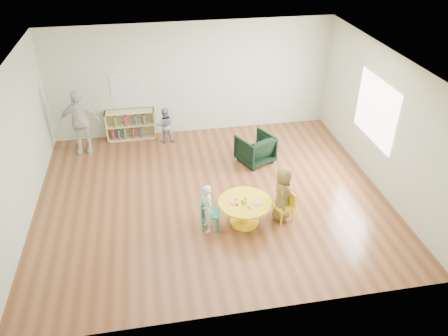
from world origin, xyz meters
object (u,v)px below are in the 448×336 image
object	(u,v)px
activity_table	(245,208)
armchair	(255,149)
kid_chair_right	(286,205)
child_left	(206,209)
adult_caretaker	(79,122)
kid_chair_left	(208,212)
toddler	(165,125)
child_right	(283,194)
bookshelf	(130,125)

from	to	relation	value
activity_table	armchair	size ratio (longest dim) A/B	1.34
kid_chair_right	child_left	bearing A→B (deg)	73.57
kid_chair_right	adult_caretaker	world-z (taller)	adult_caretaker
kid_chair_left	adult_caretaker	size ratio (longest dim) A/B	0.40
armchair	child_left	xyz separation A→B (m)	(-1.44, -2.20, 0.14)
kid_chair_right	toddler	distance (m)	4.04
activity_table	child_right	world-z (taller)	child_right
kid_chair_left	child_left	xyz separation A→B (m)	(-0.04, -0.07, 0.14)
armchair	toddler	xyz separation A→B (m)	(-1.96, 1.34, 0.12)
armchair	bookshelf	bearing A→B (deg)	-55.98
activity_table	kid_chair_right	size ratio (longest dim) A/B	1.63
activity_table	bookshelf	distance (m)	4.36
activity_table	child_right	distance (m)	0.75
armchair	child_left	world-z (taller)	child_left
child_right	kid_chair_right	bearing A→B (deg)	-111.13
toddler	armchair	bearing A→B (deg)	149.14
child_left	child_right	xyz separation A→B (m)	(1.45, 0.10, 0.08)
toddler	adult_caretaker	world-z (taller)	adult_caretaker
kid_chair_left	adult_caretaker	world-z (taller)	adult_caretaker
child_right	adult_caretaker	xyz separation A→B (m)	(-3.93, 3.30, 0.22)
toddler	child_right	bearing A→B (deg)	123.17
kid_chair_left	child_right	distance (m)	1.43
kid_chair_left	bookshelf	size ratio (longest dim) A/B	0.52
activity_table	child_right	xyz separation A→B (m)	(0.72, 0.03, 0.22)
activity_table	child_right	bearing A→B (deg)	2.53
kid_chair_left	adult_caretaker	bearing A→B (deg)	-131.45
child_left	toddler	distance (m)	3.57
kid_chair_left	adult_caretaker	distance (m)	4.19
adult_caretaker	toddler	bearing A→B (deg)	3.99
kid_chair_left	child_left	size ratio (longest dim) A/B	0.65
adult_caretaker	bookshelf	bearing A→B (deg)	23.71
kid_chair_right	armchair	distance (m)	2.16
child_right	adult_caretaker	world-z (taller)	adult_caretaker
kid_chair_right	child_right	size ratio (longest dim) A/B	0.54
activity_table	child_left	bearing A→B (deg)	-174.64
child_right	toddler	world-z (taller)	child_right
activity_table	toddler	size ratio (longest dim) A/B	1.09
bookshelf	toddler	world-z (taller)	toddler
toddler	adult_caretaker	size ratio (longest dim) A/B	0.58
adult_caretaker	child_left	bearing A→B (deg)	-53.94
kid_chair_right	kid_chair_left	bearing A→B (deg)	70.73
kid_chair_right	child_right	world-z (taller)	child_right
bookshelf	child_right	size ratio (longest dim) A/B	1.08
kid_chair_left	toddler	bearing A→B (deg)	-159.60
bookshelf	armchair	distance (m)	3.28
kid_chair_left	kid_chair_right	world-z (taller)	kid_chair_left
kid_chair_left	toddler	size ratio (longest dim) A/B	0.69
activity_table	adult_caretaker	world-z (taller)	adult_caretaker
bookshelf	adult_caretaker	distance (m)	1.29
child_left	armchair	bearing A→B (deg)	129.65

